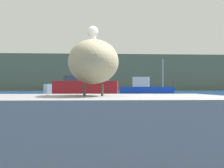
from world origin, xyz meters
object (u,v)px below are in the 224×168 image
fishing_boat_blue (145,88)px  pelican (93,62)px  fishing_boat_red (88,85)px  fishing_boat_white (69,87)px

fishing_boat_blue → pelican: bearing=-88.6°
pelican → fishing_boat_red: bearing=0.2°
pelican → fishing_boat_white: (-3.90, 39.84, -0.34)m
pelican → fishing_boat_blue: size_ratio=0.19×
fishing_boat_red → fishing_boat_blue: fishing_boat_blue is taller
fishing_boat_red → fishing_boat_blue: 16.17m
fishing_boat_red → fishing_boat_white: 17.28m
fishing_boat_white → fishing_boat_blue: bearing=-40.9°
pelican → fishing_boat_white: fishing_boat_white is taller
fishing_boat_red → fishing_boat_blue: size_ratio=0.77×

